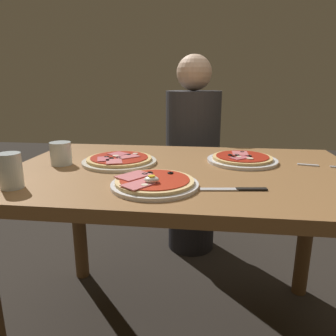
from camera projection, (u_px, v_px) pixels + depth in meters
The scene contains 10 objects.
ground_plane at pixel (180, 333), 1.34m from camera, with size 8.00×8.00×0.00m, color #28231E.
dining_table at pixel (182, 197), 1.18m from camera, with size 1.26×0.82×0.72m.
pizza_foreground at pixel (154, 183), 0.94m from camera, with size 0.26×0.26×0.05m.
pizza_across_left at pixel (119, 160), 1.22m from camera, with size 0.29×0.29×0.03m.
pizza_across_right at pixel (242, 159), 1.24m from camera, with size 0.27×0.27×0.03m.
water_glass_near at pixel (11, 173), 0.93m from camera, with size 0.07×0.07×0.11m.
water_glass_far at pixel (61, 155), 1.20m from camera, with size 0.08×0.08×0.09m.
fork at pixel (316, 166), 1.18m from camera, with size 0.16×0.04×0.00m.
knife at pixel (238, 189), 0.92m from camera, with size 0.20×0.04×0.01m.
diner_person at pixel (192, 162), 1.91m from camera, with size 0.32×0.32×1.18m.
Camera 1 is at (0.09, -1.11, 1.03)m, focal length 33.77 mm.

